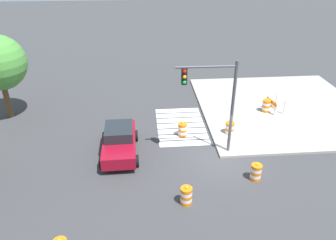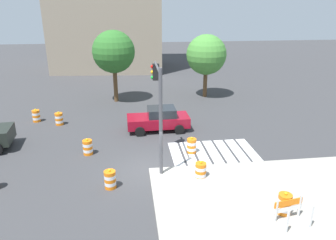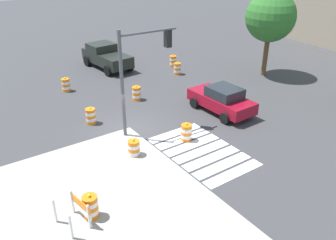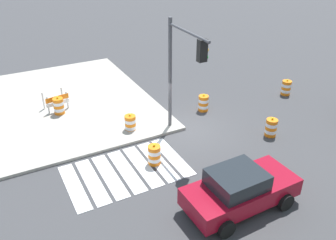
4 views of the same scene
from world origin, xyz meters
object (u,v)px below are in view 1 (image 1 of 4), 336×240
object	(u,v)px
traffic_barrel_near_corner	(256,172)
traffic_barrel_on_sidewalk	(266,106)
traffic_light_pole	(213,92)
traffic_barrel_opposite_curb	(182,130)
construction_barricade	(273,104)
traffic_barrel_crosswalk_end	(230,129)
traffic_barrel_median_near	(186,196)
sports_car	(119,141)

from	to	relation	value
traffic_barrel_near_corner	traffic_barrel_on_sidewalk	bearing A→B (deg)	-23.28
traffic_barrel_near_corner	traffic_light_pole	size ratio (longest dim) A/B	0.19
traffic_barrel_opposite_curb	construction_barricade	world-z (taller)	construction_barricade
traffic_barrel_crosswalk_end	traffic_light_pole	distance (m)	4.32
traffic_barrel_opposite_curb	construction_barricade	xyz separation A→B (m)	(2.63, -6.93, 0.27)
traffic_barrel_crosswalk_end	traffic_barrel_median_near	world-z (taller)	same
traffic_barrel_median_near	traffic_light_pole	bearing A→B (deg)	-25.18
traffic_barrel_median_near	traffic_barrel_on_sidewalk	distance (m)	11.22
traffic_barrel_crosswalk_end	traffic_barrel_opposite_curb	size ratio (longest dim) A/B	1.00
traffic_barrel_near_corner	traffic_barrel_crosswalk_end	world-z (taller)	same
traffic_barrel_crosswalk_end	sports_car	bearing A→B (deg)	101.65
traffic_barrel_crosswalk_end	traffic_barrel_on_sidewalk	world-z (taller)	traffic_barrel_on_sidewalk
sports_car	construction_barricade	bearing A→B (deg)	-68.79
traffic_barrel_on_sidewalk	traffic_light_pole	world-z (taller)	traffic_light_pole
traffic_barrel_crosswalk_end	construction_barricade	distance (m)	4.78
sports_car	traffic_barrel_median_near	xyz separation A→B (m)	(-4.56, -3.32, -0.36)
traffic_barrel_crosswalk_end	traffic_barrel_opposite_curb	bearing A→B (deg)	87.36
traffic_light_pole	sports_car	bearing A→B (deg)	84.30
traffic_barrel_near_corner	traffic_barrel_crosswalk_end	bearing A→B (deg)	3.06
traffic_barrel_on_sidewalk	sports_car	bearing A→B (deg)	112.20
construction_barricade	traffic_light_pole	distance (m)	7.99
sports_car	traffic_barrel_crosswalk_end	size ratio (longest dim) A/B	4.25
traffic_barrel_opposite_curb	traffic_light_pole	size ratio (longest dim) A/B	0.19
traffic_barrel_near_corner	construction_barricade	distance (m)	8.15
sports_car	construction_barricade	world-z (taller)	sports_car
traffic_light_pole	traffic_barrel_crosswalk_end	bearing A→B (deg)	-41.28
traffic_barrel_near_corner	traffic_barrel_opposite_curb	size ratio (longest dim) A/B	1.00
sports_car	traffic_barrel_median_near	size ratio (longest dim) A/B	4.25
traffic_barrel_opposite_curb	traffic_light_pole	distance (m)	4.25
sports_car	traffic_barrel_on_sidewalk	xyz separation A→B (m)	(4.21, -10.31, -0.21)
traffic_barrel_near_corner	construction_barricade	size ratio (longest dim) A/B	0.76
sports_car	traffic_barrel_on_sidewalk	bearing A→B (deg)	-67.80
traffic_barrel_crosswalk_end	traffic_barrel_opposite_curb	distance (m)	3.04
traffic_barrel_opposite_curb	traffic_barrel_on_sidewalk	distance (m)	6.94
traffic_barrel_crosswalk_end	traffic_barrel_median_near	size ratio (longest dim) A/B	1.00
sports_car	traffic_barrel_opposite_curb	world-z (taller)	sports_car
traffic_barrel_on_sidewalk	traffic_light_pole	xyz separation A→B (m)	(-4.73, 5.09, 3.31)
construction_barricade	traffic_light_pole	bearing A→B (deg)	130.11
sports_car	traffic_barrel_near_corner	size ratio (longest dim) A/B	4.25
sports_car	construction_barricade	size ratio (longest dim) A/B	3.21
sports_car	traffic_barrel_crosswalk_end	world-z (taller)	sports_car
sports_car	traffic_light_pole	world-z (taller)	traffic_light_pole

